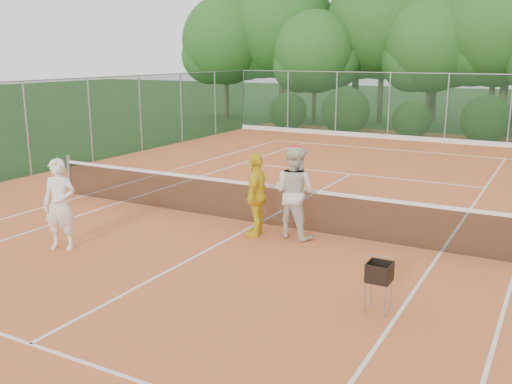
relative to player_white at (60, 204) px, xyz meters
The scene contains 13 objects.
ground 4.37m from the player_white, 52.39° to the left, with size 120.00×120.00×0.00m, color #1D4217.
clay_court 4.37m from the player_white, 52.39° to the left, with size 18.00×36.00×0.02m, color #D56731.
tennis_net 4.29m from the player_white, 52.39° to the left, with size 11.97×0.10×1.10m.
player_white is the anchor object (origin of this frame).
player_center_grp 4.75m from the player_white, 37.95° to the left, with size 1.06×0.88×1.99m.
player_yellow 3.98m from the player_white, 41.29° to the left, with size 1.05×0.44×1.80m, color yellow.
ball_hopper 6.42m from the player_white, ahead, with size 0.34×0.34×0.79m.
stray_ball_a 13.32m from the player_white, 89.32° to the left, with size 0.07×0.07×0.07m, color #BBDE33.
stray_ball_b 15.97m from the player_white, 83.70° to the left, with size 0.07×0.07×0.07m, color #B9CA2F.
stray_ball_c 15.92m from the player_white, 74.20° to the left, with size 0.07×0.07×0.07m, color yellow.
court_markings 4.37m from the player_white, 52.39° to the left, with size 11.03×23.83×0.01m.
fence_back 18.57m from the player_white, 81.93° to the left, with size 18.07×0.07×3.00m.
tropical_treeline 24.31m from the player_white, 80.29° to the left, with size 32.10×8.49×15.03m.
Camera 1 is at (6.02, -11.05, 3.81)m, focal length 40.00 mm.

